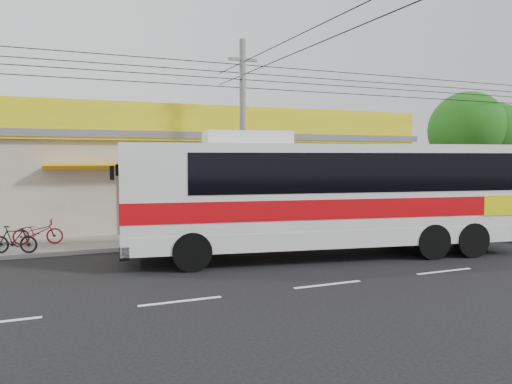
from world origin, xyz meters
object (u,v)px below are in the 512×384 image
motorbike_dark (14,240)px  motorbike_red (38,232)px  coach_bus (334,190)px  utility_pole (243,75)px  tree_near (496,140)px  tree_far (470,133)px

motorbike_dark → motorbike_red: bearing=-2.2°
motorbike_red → motorbike_dark: 1.74m
motorbike_dark → coach_bus: bearing=-88.9°
utility_pole → tree_near: utility_pole is taller
coach_bus → utility_pole: 6.59m
motorbike_red → tree_far: (21.93, 0.79, 4.11)m
utility_pole → tree_near: size_ratio=5.29×
utility_pole → coach_bus: bearing=-71.0°
tree_near → tree_far: (-1.56, 0.35, 0.38)m
utility_pole → motorbike_red: bearing=173.6°
utility_pole → tree_near: (15.64, 1.32, -2.39)m
motorbike_red → motorbike_dark: bearing=165.2°
coach_bus → tree_near: 15.39m
coach_bus → tree_far: (12.51, 6.24, 2.47)m
motorbike_red → motorbike_dark: (-0.71, -1.58, 0.00)m
coach_bus → utility_pole: (-1.58, 4.57, 4.48)m
coach_bus → utility_pole: bearing=118.8°
coach_bus → motorbike_dark: size_ratio=9.01×
motorbike_dark → utility_pole: (8.55, 0.70, 6.13)m
coach_bus → tree_far: tree_far is taller
coach_bus → motorbike_red: 11.01m
utility_pole → tree_near: bearing=4.8°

